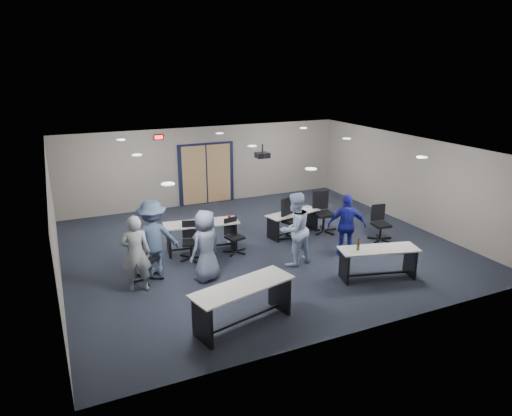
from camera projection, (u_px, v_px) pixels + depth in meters
name	position (u px, v px, depth m)	size (l,w,h in m)	color
floor	(260.00, 246.00, 12.39)	(10.00, 10.00, 0.00)	black
back_wall	(206.00, 166.00, 15.89)	(10.00, 0.04, 2.70)	gray
front_wall	(366.00, 264.00, 8.08)	(10.00, 0.04, 2.70)	gray
left_wall	(54.00, 225.00, 10.02)	(0.04, 9.00, 2.70)	gray
right_wall	(408.00, 180.00, 13.95)	(0.04, 9.00, 2.70)	gray
ceiling	(260.00, 148.00, 11.57)	(10.00, 9.00, 0.04)	white
double_door	(207.00, 174.00, 15.95)	(2.00, 0.07, 2.20)	black
exit_sign	(159.00, 137.00, 14.88)	(0.32, 0.07, 0.18)	black
ceiling_projector	(262.00, 155.00, 12.21)	(0.35, 0.32, 0.37)	black
ceiling_can_lights	(256.00, 148.00, 11.80)	(6.24, 5.74, 0.02)	silver
table_front_left	(243.00, 298.00, 8.52)	(2.14, 1.16, 0.83)	beige
table_front_right	(378.00, 258.00, 10.43)	(1.90, 1.05, 1.00)	beige
table_back_left	(202.00, 231.00, 11.96)	(2.01, 0.90, 0.92)	beige
table_back_right	(293.00, 219.00, 13.13)	(1.73, 0.89, 0.67)	beige
chair_back_a	(191.00, 241.00, 11.47)	(0.61, 0.61, 0.96)	black
chair_back_b	(235.00, 236.00, 11.86)	(0.58, 0.58, 0.92)	black
chair_back_c	(294.00, 219.00, 12.72)	(0.75, 0.75, 1.19)	black
chair_back_d	(324.00, 213.00, 13.29)	(0.75, 0.75, 1.20)	black
chair_loose_left	(146.00, 258.00, 10.34)	(0.69, 0.69, 1.10)	black
chair_loose_right	(381.00, 223.00, 12.69)	(0.62, 0.62, 0.99)	black
person_gray	(136.00, 254.00, 9.75)	(0.63, 0.41, 1.73)	#8E969B
person_plaid	(206.00, 246.00, 10.27)	(0.81, 0.53, 1.66)	slate
person_lightblue	(295.00, 229.00, 11.05)	(0.89, 0.69, 1.83)	#B7CEF3
person_navy	(347.00, 225.00, 11.59)	(0.96, 0.40, 1.64)	navy
person_back	(153.00, 238.00, 10.47)	(1.18, 0.68, 1.83)	#465B7F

